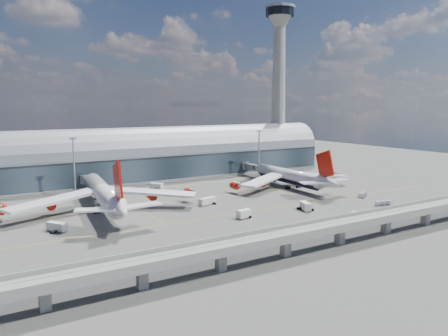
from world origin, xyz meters
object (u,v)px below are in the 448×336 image
floodlight_mast_right (259,152)px  cargo_train_1 (384,203)px  service_truck_4 (236,184)px  service_truck_1 (244,214)px  service_truck_5 (156,186)px  floodlight_mast_left (74,165)px  airliner_left (104,194)px  control_tower (279,86)px  service_truck_2 (207,201)px  service_truck_3 (305,206)px  cargo_train_2 (362,194)px  cargo_train_0 (352,215)px  service_truck_0 (57,227)px  airliner_right (290,176)px

floodlight_mast_right → cargo_train_1: floodlight_mast_right is taller
floodlight_mast_right → service_truck_4: 37.52m
service_truck_1 → service_truck_5: size_ratio=0.83×
floodlight_mast_left → airliner_left: bearing=-85.9°
service_truck_4 → control_tower: bearing=30.0°
service_truck_2 → service_truck_3: (27.42, -27.50, 0.12)m
service_truck_2 → cargo_train_2: (65.31, -21.67, -0.47)m
control_tower → cargo_train_0: control_tower is taller
cargo_train_1 → service_truck_2: bearing=45.3°
service_truck_0 → service_truck_3: (86.33, -19.68, 0.12)m
floodlight_mast_left → floodlight_mast_right: bearing=0.0°
airliner_right → cargo_train_0: size_ratio=9.53×
airliner_right → cargo_train_1: 49.35m
service_truck_1 → cargo_train_1: (58.75, -12.29, -0.65)m
airliner_right → service_truck_3: size_ratio=9.50×
airliner_right → service_truck_4: airliner_right is taller
airliner_left → service_truck_1: 53.13m
service_truck_0 → cargo_train_2: service_truck_0 is taller
floodlight_mast_right → service_truck_4: (-28.68, -20.79, -12.38)m
control_tower → cargo_train_1: control_tower is taller
floodlight_mast_left → service_truck_1: size_ratio=4.60×
control_tower → airliner_left: size_ratio=1.34×
floodlight_mast_right → cargo_train_2: floodlight_mast_right is taller
cargo_train_0 → service_truck_4: bearing=24.8°
service_truck_0 → cargo_train_1: (118.62, -29.62, -0.59)m
airliner_left → service_truck_4: airliner_left is taller
service_truck_5 → service_truck_2: bearing=-114.6°
control_tower → service_truck_2: 130.13m
service_truck_2 → service_truck_3: bearing=-151.0°
floodlight_mast_right → airliner_left: (-97.34, -36.76, -6.96)m
airliner_right → service_truck_0: 112.62m
service_truck_0 → service_truck_2: bearing=-26.6°
service_truck_5 → cargo_train_0: service_truck_5 is taller
floodlight_mast_left → service_truck_3: size_ratio=3.69×
cargo_train_0 → service_truck_0: bearing=90.0°
airliner_left → cargo_train_0: (73.44, -53.80, -5.87)m
airliner_right → cargo_train_1: airliner_right is taller
floodlight_mast_left → service_truck_5: 38.32m
floodlight_mast_right → cargo_train_0: floodlight_mast_right is taller
floodlight_mast_right → service_truck_1: size_ratio=4.60×
service_truck_4 → service_truck_5: 38.21m
floodlight_mast_left → airliner_right: 100.13m
floodlight_mast_left → cargo_train_1: (100.84, -84.30, -12.73)m
floodlight_mast_right → service_truck_3: 81.64m
cargo_train_0 → cargo_train_2: bearing=-33.1°
service_truck_4 → service_truck_5: (-35.61, 13.86, 0.33)m
service_truck_3 → floodlight_mast_left: bearing=154.5°
service_truck_5 → cargo_train_2: size_ratio=0.81×
cargo_train_2 → service_truck_4: bearing=68.7°
floodlight_mast_left → airliner_left: 37.51m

